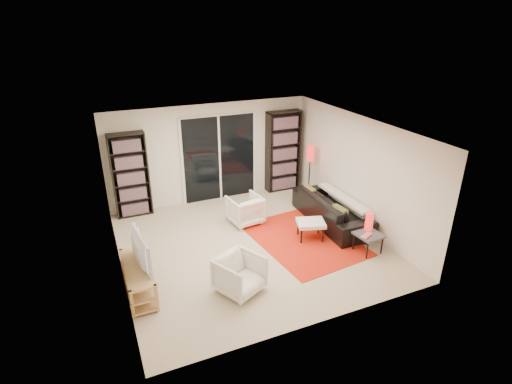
# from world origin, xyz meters

# --- Properties ---
(floor) EXTENTS (5.00, 5.00, 0.00)m
(floor) POSITION_xyz_m (0.00, 0.00, 0.00)
(floor) COLOR beige
(floor) RESTS_ON ground
(wall_back) EXTENTS (5.00, 0.02, 2.40)m
(wall_back) POSITION_xyz_m (0.00, 2.50, 1.20)
(wall_back) COLOR silver
(wall_back) RESTS_ON ground
(wall_front) EXTENTS (5.00, 0.02, 2.40)m
(wall_front) POSITION_xyz_m (0.00, -2.50, 1.20)
(wall_front) COLOR silver
(wall_front) RESTS_ON ground
(wall_left) EXTENTS (0.02, 5.00, 2.40)m
(wall_left) POSITION_xyz_m (-2.50, 0.00, 1.20)
(wall_left) COLOR silver
(wall_left) RESTS_ON ground
(wall_right) EXTENTS (0.02, 5.00, 2.40)m
(wall_right) POSITION_xyz_m (2.50, 0.00, 1.20)
(wall_right) COLOR silver
(wall_right) RESTS_ON ground
(ceiling) EXTENTS (5.00, 5.00, 0.02)m
(ceiling) POSITION_xyz_m (0.00, 0.00, 2.40)
(ceiling) COLOR white
(ceiling) RESTS_ON wall_back
(sliding_door) EXTENTS (1.92, 0.08, 2.16)m
(sliding_door) POSITION_xyz_m (0.20, 2.46, 1.05)
(sliding_door) COLOR white
(sliding_door) RESTS_ON ground
(bookshelf_left) EXTENTS (0.80, 0.30, 1.95)m
(bookshelf_left) POSITION_xyz_m (-1.95, 2.33, 0.98)
(bookshelf_left) COLOR black
(bookshelf_left) RESTS_ON ground
(bookshelf_right) EXTENTS (0.90, 0.30, 2.10)m
(bookshelf_right) POSITION_xyz_m (1.90, 2.33, 1.05)
(bookshelf_right) COLOR black
(bookshelf_right) RESTS_ON ground
(tv_stand) EXTENTS (0.43, 1.34, 0.50)m
(tv_stand) POSITION_xyz_m (-2.29, -0.65, 0.26)
(tv_stand) COLOR #E4B36C
(tv_stand) RESTS_ON floor
(tv) EXTENTS (0.22, 0.98, 0.56)m
(tv) POSITION_xyz_m (-2.27, -0.65, 0.78)
(tv) COLOR black
(tv) RESTS_ON tv_stand
(rug) EXTENTS (2.05, 2.62, 0.01)m
(rug) POSITION_xyz_m (1.08, -0.26, 0.01)
(rug) COLOR red
(rug) RESTS_ON floor
(sofa) EXTENTS (0.94, 2.24, 0.65)m
(sofa) POSITION_xyz_m (2.03, 0.17, 0.32)
(sofa) COLOR black
(sofa) RESTS_ON floor
(armchair_back) EXTENTS (0.76, 0.78, 0.63)m
(armchair_back) POSITION_xyz_m (0.26, 0.94, 0.32)
(armchair_back) COLOR white
(armchair_back) RESTS_ON floor
(armchair_front) EXTENTS (0.92, 0.93, 0.64)m
(armchair_front) POSITION_xyz_m (-0.74, -1.30, 0.32)
(armchair_front) COLOR white
(armchair_front) RESTS_ON floor
(ottoman) EXTENTS (0.67, 0.61, 0.40)m
(ottoman) POSITION_xyz_m (1.23, -0.27, 0.34)
(ottoman) COLOR white
(ottoman) RESTS_ON floor
(side_table) EXTENTS (0.52, 0.52, 0.40)m
(side_table) POSITION_xyz_m (2.00, -1.16, 0.35)
(side_table) COLOR #4A494E
(side_table) RESTS_ON floor
(laptop) EXTENTS (0.35, 0.30, 0.02)m
(laptop) POSITION_xyz_m (1.91, -1.25, 0.41)
(laptop) COLOR silver
(laptop) RESTS_ON side_table
(table_lamp) EXTENTS (0.16, 0.16, 0.35)m
(table_lamp) POSITION_xyz_m (2.10, -1.00, 0.58)
(table_lamp) COLOR red
(table_lamp) RESTS_ON side_table
(floor_lamp) EXTENTS (0.21, 0.21, 1.38)m
(floor_lamp) POSITION_xyz_m (2.23, 1.53, 1.05)
(floor_lamp) COLOR black
(floor_lamp) RESTS_ON floor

